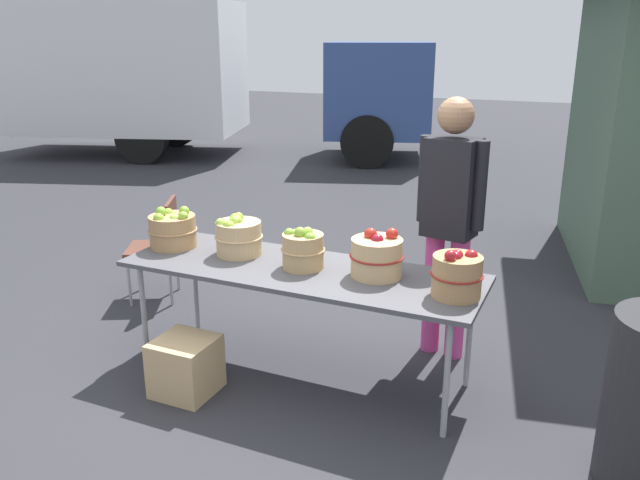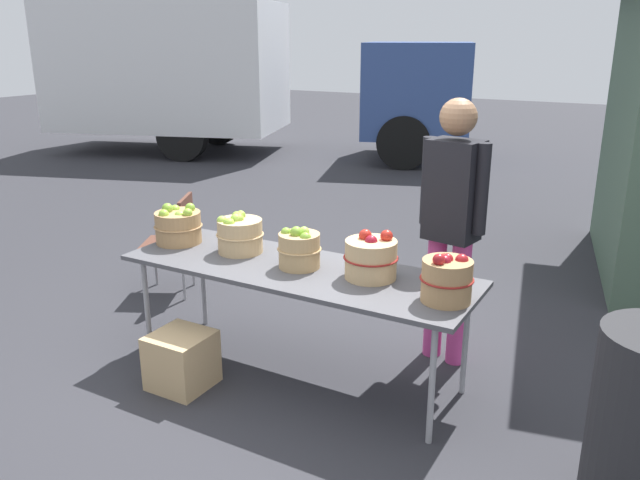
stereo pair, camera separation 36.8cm
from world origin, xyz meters
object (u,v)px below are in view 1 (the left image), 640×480
Objects in this scene: apple_basket_green_0 at (173,230)px; apple_basket_red_1 at (457,275)px; apple_basket_red_0 at (377,256)px; vendor_adult at (450,210)px; produce_crate at (186,366)px; market_table at (301,274)px; apple_basket_green_2 at (303,249)px; box_truck at (182,74)px; folding_chair at (160,241)px; apple_basket_green_1 at (238,236)px.

apple_basket_red_1 is (2.00, -0.08, 0.01)m from apple_basket_green_0.
apple_basket_green_0 is 1.48m from apple_basket_red_0.
produce_crate is at bearing 51.78° from vendor_adult.
market_table is 6.41× the size of produce_crate.
apple_basket_green_2 is at bearing 51.49° from vendor_adult.
produce_crate is (5.04, -7.08, -1.31)m from box_truck.
apple_basket_green_0 is (-1.00, 0.03, 0.16)m from market_table.
folding_chair is 1.64m from produce_crate.
apple_basket_green_2 is 0.04× the size of box_truck.
apple_basket_green_0 is 1.02× the size of apple_basket_red_0.
apple_basket_green_0 is 1.01m from apple_basket_green_2.
folding_chair is at bearing 163.78° from apple_basket_red_0.
vendor_adult reaches higher than apple_basket_red_1.
box_truck is 8.79m from produce_crate.
apple_basket_red_1 reaches higher than apple_basket_green_1.
apple_basket_green_1 is at bearing 171.23° from market_table.
produce_crate is (-0.07, -0.57, -0.70)m from apple_basket_green_1.
apple_basket_red_1 reaches higher than apple_basket_green_0.
apple_basket_green_1 reaches higher than folding_chair.
apple_basket_red_0 is 0.53m from apple_basket_red_1.
market_table is 7.13× the size of apple_basket_green_1.
apple_basket_green_2 reaches higher than market_table.
vendor_adult is 4.99× the size of produce_crate.
apple_basket_red_0 is at bearing 46.84° from folding_chair.
folding_chair reaches higher than produce_crate.
apple_basket_red_1 is 9.37m from box_truck.
produce_crate is (0.44, -0.53, -0.69)m from apple_basket_green_0.
produce_crate is (-1.04, -0.57, -0.70)m from apple_basket_red_0.
box_truck is 7.16m from folding_chair.
apple_basket_green_0 is 0.50m from apple_basket_green_1.
apple_basket_green_1 is at bearing 179.76° from apple_basket_red_0.
produce_crate is (-1.56, -0.45, -0.70)m from apple_basket_red_1.
market_table is 1.80m from folding_chair.
apple_basket_red_0 is 0.70m from vendor_adult.
folding_chair is (-1.66, 0.68, -0.36)m from apple_basket_green_2.
apple_basket_red_0 reaches higher than market_table.
market_table is at bearing -8.77° from apple_basket_green_1.
box_truck is (-4.60, 6.55, 0.62)m from apple_basket_green_0.
apple_basket_red_1 reaches higher than folding_chair.
apple_basket_green_0 is at bearing 17.72° from folding_chair.
apple_basket_green_2 is (0.51, -0.06, -0.00)m from apple_basket_green_1.
vendor_adult is at bearing 62.83° from folding_chair.
apple_basket_red_0 reaches higher than folding_chair.
apple_basket_red_1 is 0.35× the size of folding_chair.
vendor_adult reaches higher than apple_basket_green_1.
apple_basket_green_2 is at bearing -68.01° from box_truck.
produce_crate is (-0.56, -0.50, -0.53)m from market_table.
market_table is at bearing 177.04° from apple_basket_red_1.
apple_basket_red_1 is at bearing -13.55° from apple_basket_red_0.
box_truck reaches higher than produce_crate.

